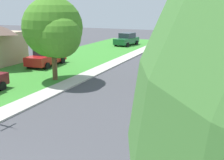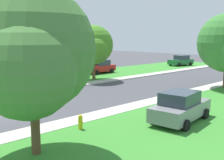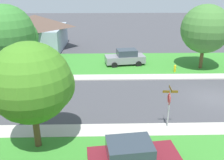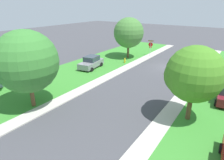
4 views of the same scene
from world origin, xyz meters
TOP-DOWN VIEW (x-y plane):
  - ground_plane at (0.00, 0.00)m, footprint 120.00×120.00m
  - sidewalk_east at (4.70, 12.00)m, footprint 1.40×56.00m
  - lawn_east at (9.40, 12.00)m, footprint 8.00×56.00m
  - sidewalk_west at (-4.70, 12.00)m, footprint 1.40×56.00m
  - stop_sign_near_corner at (4.67, -4.77)m, footprint 0.90×0.90m
  - stop_sign_far_corner at (-4.40, 4.76)m, footprint 0.92×0.92m
  - car_grey_driveway_right at (8.75, 6.42)m, footprint 2.50×4.51m
  - tree_sidewalk_near at (7.53, -1.68)m, footprint 5.26×4.89m
  - tree_sidewalk_far at (6.21, 17.76)m, footprint 5.68×5.29m
  - tree_across_right at (-5.92, 12.25)m, footprint 4.55×4.23m
  - fire_hydrant at (6.07, 1.57)m, footprint 0.38×0.22m

SIDE VIEW (x-z plane):
  - ground_plane at x=0.00m, z-range 0.00..0.00m
  - lawn_east at x=9.40m, z-range 0.00..0.08m
  - sidewalk_east at x=4.70m, z-range 0.00..0.10m
  - sidewalk_west at x=-4.70m, z-range 0.00..0.10m
  - fire_hydrant at x=6.07m, z-range 0.02..0.85m
  - car_grey_driveway_right at x=8.75m, z-range -0.01..1.75m
  - stop_sign_near_corner at x=4.67m, z-range 0.49..3.26m
  - stop_sign_far_corner at x=-4.40m, z-range 0.50..3.27m
  - tree_across_right at x=-5.92m, z-range 0.73..6.70m
  - tree_sidewalk_far at x=6.21m, z-range 0.60..7.42m
  - tree_sidewalk_near at x=7.53m, z-range 0.73..7.40m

